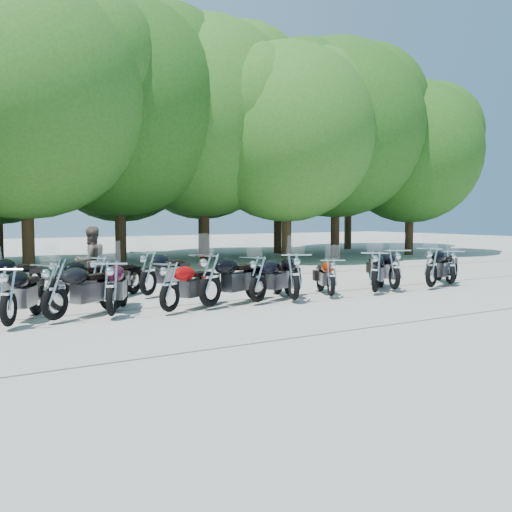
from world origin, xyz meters
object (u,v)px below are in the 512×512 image
motorcycle_10 (432,266)px  motorcycle_14 (99,276)px  motorcycle_0 (8,294)px  motorcycle_13 (59,278)px  motorcycle_3 (170,285)px  motorcycle_6 (294,275)px  motorcycle_15 (148,271)px  motorcycle_7 (331,276)px  motorcycle_4 (210,278)px  motorcycle_8 (375,270)px  motorcycle_2 (111,286)px  motorcycle_5 (258,277)px  rider_1 (91,262)px  motorcycle_9 (395,268)px  motorcycle_11 (451,266)px  motorcycle_1 (54,289)px

motorcycle_10 → motorcycle_14: bearing=51.3°
motorcycle_0 → motorcycle_10: bearing=-151.5°
motorcycle_10 → motorcycle_13: 10.19m
motorcycle_3 → motorcycle_10: bearing=-119.6°
motorcycle_6 → motorcycle_15: same height
motorcycle_7 → motorcycle_10: (3.62, -0.11, 0.11)m
motorcycle_4 → motorcycle_13: (-2.65, 2.81, -0.10)m
motorcycle_8 → motorcycle_13: (-7.57, 2.98, -0.04)m
motorcycle_4 → motorcycle_10: 7.09m
motorcycle_2 → motorcycle_14: (0.53, 2.52, -0.04)m
motorcycle_2 → motorcycle_5: motorcycle_2 is taller
motorcycle_3 → rider_1: (-0.56, 3.74, 0.28)m
motorcycle_2 → motorcycle_9: 8.10m
motorcycle_7 → motorcycle_14: bearing=1.8°
motorcycle_11 → rider_1: rider_1 is taller
motorcycle_5 → motorcycle_15: motorcycle_15 is taller
motorcycle_7 → motorcycle_11: bearing=-149.8°
motorcycle_4 → motorcycle_5: size_ratio=1.10×
motorcycle_7 → motorcycle_11: size_ratio=0.94×
motorcycle_8 → motorcycle_14: 7.20m
motorcycle_10 → motorcycle_15: (-7.56, 2.71, -0.00)m
motorcycle_8 → motorcycle_2: bearing=47.8°
motorcycle_7 → motorcycle_14: 5.84m
motorcycle_3 → motorcycle_7: size_ratio=1.11×
motorcycle_2 → motorcycle_6: size_ratio=0.98×
motorcycle_10 → rider_1: 9.49m
motorcycle_3 → motorcycle_14: size_ratio=1.00×
motorcycle_13 → motorcycle_14: size_ratio=0.97×
motorcycle_10 → rider_1: bearing=44.7°
motorcycle_13 → motorcycle_10: bearing=-136.1°
motorcycle_2 → rider_1: 3.67m
motorcycle_3 → motorcycle_9: bearing=-118.1°
motorcycle_9 → motorcycle_10: (1.29, -0.19, 0.01)m
motorcycle_10 → motorcycle_13: size_ratio=1.11×
rider_1 → motorcycle_0: bearing=41.0°
motorcycle_15 → motorcycle_2: bearing=109.3°
motorcycle_5 → motorcycle_8: (3.61, -0.20, 0.01)m
motorcycle_1 → motorcycle_6: (5.63, -0.30, 0.01)m
motorcycle_0 → motorcycle_14: (2.55, 2.61, -0.03)m
motorcycle_6 → motorcycle_2: bearing=19.1°
motorcycle_4 → motorcycle_2: bearing=66.9°
motorcycle_15 → motorcycle_10: bearing=-144.5°
motorcycle_3 → motorcycle_7: 4.53m
motorcycle_9 → rider_1: bearing=-0.1°
motorcycle_14 → motorcycle_10: bearing=-145.6°
motorcycle_0 → motorcycle_1: motorcycle_1 is taller
motorcycle_9 → motorcycle_3: bearing=26.9°
motorcycle_13 → motorcycle_15: bearing=-126.7°
motorcycle_0 → motorcycle_5: size_ratio=1.02×
motorcycle_5 → motorcycle_4: bearing=66.9°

